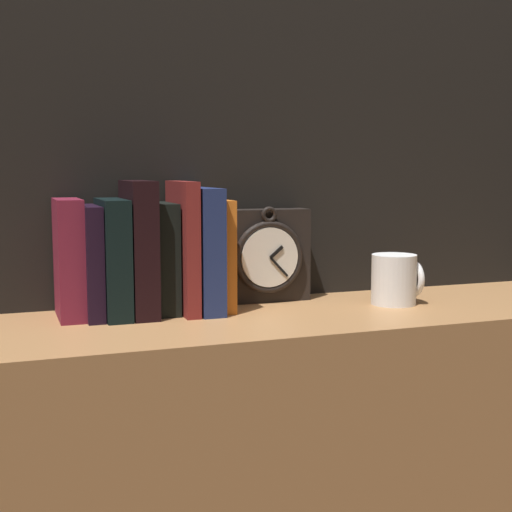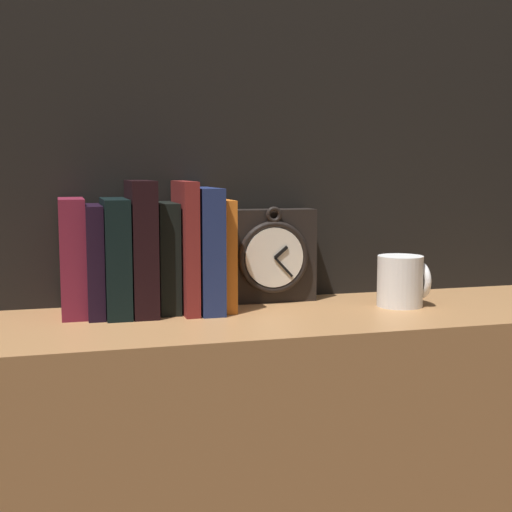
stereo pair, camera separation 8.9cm
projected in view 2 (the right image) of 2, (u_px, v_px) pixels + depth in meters
wall_back at (228, 55)px, 1.33m from camera, size 6.00×0.05×2.60m
clock at (270, 256)px, 1.33m from camera, size 0.17×0.07×0.18m
book_slot0_maroon at (72, 257)px, 1.20m from camera, size 0.04×0.12×0.20m
book_slot1_black at (94, 260)px, 1.21m from camera, size 0.03×0.14×0.19m
book_slot2_black at (116, 257)px, 1.21m from camera, size 0.04×0.15×0.20m
book_slot3_black at (141, 247)px, 1.22m from camera, size 0.04×0.15×0.23m
book_slot4_black at (166, 257)px, 1.24m from camera, size 0.04×0.13×0.19m
book_slot5_maroon at (185, 246)px, 1.24m from camera, size 0.02×0.15×0.23m
book_slot6_navy at (205, 249)px, 1.25m from camera, size 0.04×0.15×0.22m
book_slot7_orange at (223, 254)px, 1.27m from camera, size 0.02×0.14×0.19m
mug at (402, 281)px, 1.29m from camera, size 0.09×0.08×0.09m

